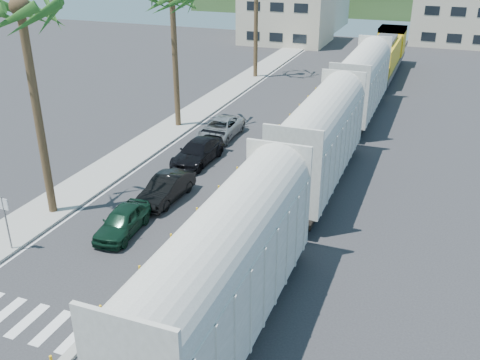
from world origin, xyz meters
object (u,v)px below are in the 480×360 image
Objects in this scene: street_sign at (5,216)px; car_second at (166,188)px; cyclist at (179,281)px; car_lead at (122,221)px.

car_second is at bearing 59.88° from street_sign.
cyclist is at bearing -56.53° from car_second.
street_sign reaches higher than car_lead.
car_second is at bearing 81.16° from car_lead.
cyclist reaches higher than car_second.
car_lead is 1.86× the size of cyclist.
cyclist is at bearing -1.21° from street_sign.
street_sign is at bearing 110.91° from cyclist.
cyclist is at bearing -40.72° from car_lead.
street_sign is 5.60m from car_lead.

